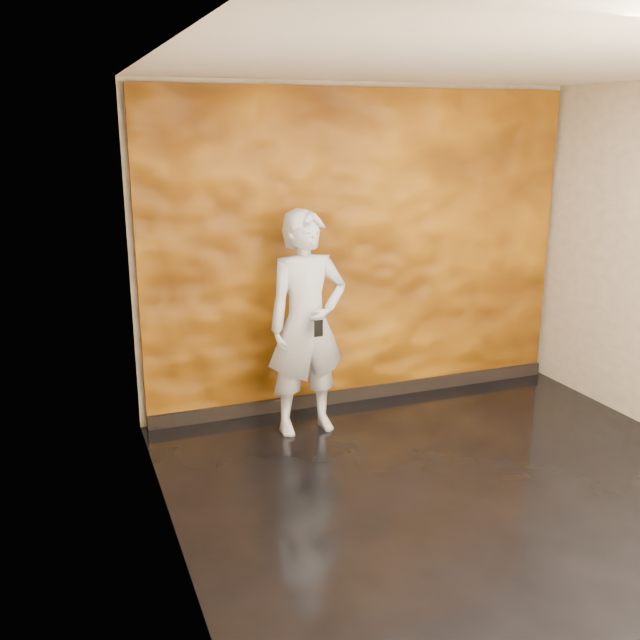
{
  "coord_description": "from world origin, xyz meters",
  "views": [
    {
      "loc": [
        -2.56,
        -3.7,
        2.45
      ],
      "look_at": [
        -0.76,
        1.01,
        1.07
      ],
      "focal_mm": 40.0,
      "sensor_mm": 36.0,
      "label": 1
    }
  ],
  "objects": [
    {
      "name": "man",
      "position": [
        -0.7,
        1.47,
        0.91
      ],
      "size": [
        0.68,
        0.46,
        1.82
      ],
      "primitive_type": "imported",
      "rotation": [
        0.0,
        0.0,
        0.04
      ],
      "color": "#ADB3BE",
      "rests_on": "ground"
    },
    {
      "name": "phone",
      "position": [
        -0.7,
        1.21,
        0.94
      ],
      "size": [
        0.07,
        0.02,
        0.13
      ],
      "primitive_type": "cube",
      "rotation": [
        0.0,
        0.0,
        0.02
      ],
      "color": "black",
      "rests_on": "man"
    },
    {
      "name": "room",
      "position": [
        0.0,
        0.0,
        1.4
      ],
      "size": [
        4.02,
        4.02,
        2.81
      ],
      "color": "black",
      "rests_on": "ground"
    },
    {
      "name": "feature_wall",
      "position": [
        0.0,
        1.96,
        1.38
      ],
      "size": [
        3.9,
        0.06,
        2.75
      ],
      "primitive_type": "cube",
      "color": "orange",
      "rests_on": "ground"
    },
    {
      "name": "baseboard",
      "position": [
        0.0,
        1.92,
        0.06
      ],
      "size": [
        3.9,
        0.04,
        0.12
      ],
      "primitive_type": "cube",
      "color": "black",
      "rests_on": "ground"
    }
  ]
}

